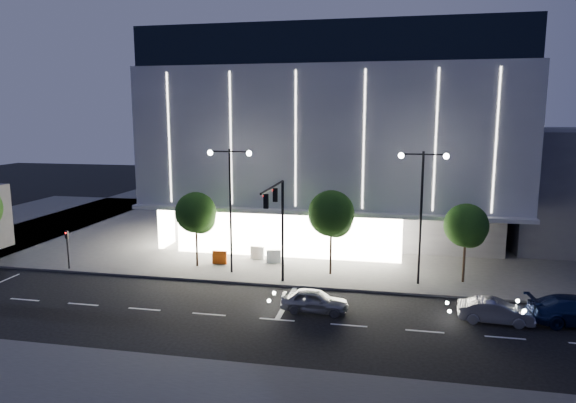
{
  "coord_description": "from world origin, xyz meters",
  "views": [
    {
      "loc": [
        7.93,
        -27.98,
        11.27
      ],
      "look_at": [
        0.62,
        8.53,
        5.0
      ],
      "focal_mm": 32.0,
      "sensor_mm": 36.0,
      "label": 1
    }
  ],
  "objects_px": {
    "street_lamp_east": "(422,198)",
    "traffic_mast": "(278,215)",
    "car_second": "(495,311)",
    "barrier_d": "(274,256)",
    "ped_signal_far": "(68,246)",
    "tree_mid": "(332,216)",
    "barrier_c": "(220,257)",
    "tree_left": "(196,215)",
    "car_lead": "(315,301)",
    "barrier_b": "(257,253)",
    "tree_right": "(466,228)",
    "street_lamp_west": "(230,192)"
  },
  "relations": [
    {
      "from": "traffic_mast",
      "to": "tree_left",
      "type": "height_order",
      "value": "traffic_mast"
    },
    {
      "from": "street_lamp_east",
      "to": "barrier_d",
      "type": "height_order",
      "value": "street_lamp_east"
    },
    {
      "from": "street_lamp_west",
      "to": "barrier_d",
      "type": "height_order",
      "value": "street_lamp_west"
    },
    {
      "from": "barrier_b",
      "to": "ped_signal_far",
      "type": "bearing_deg",
      "value": -150.94
    },
    {
      "from": "ped_signal_far",
      "to": "car_lead",
      "type": "distance_m",
      "value": 19.42
    },
    {
      "from": "traffic_mast",
      "to": "tree_right",
      "type": "height_order",
      "value": "traffic_mast"
    },
    {
      "from": "ped_signal_far",
      "to": "barrier_c",
      "type": "relative_size",
      "value": 2.73
    },
    {
      "from": "barrier_c",
      "to": "barrier_d",
      "type": "height_order",
      "value": "same"
    },
    {
      "from": "traffic_mast",
      "to": "tree_mid",
      "type": "bearing_deg",
      "value": 50.58
    },
    {
      "from": "street_lamp_west",
      "to": "barrier_b",
      "type": "relative_size",
      "value": 8.18
    },
    {
      "from": "tree_left",
      "to": "traffic_mast",
      "type": "bearing_deg",
      "value": -27.84
    },
    {
      "from": "tree_right",
      "to": "barrier_b",
      "type": "relative_size",
      "value": 5.01
    },
    {
      "from": "street_lamp_east",
      "to": "car_lead",
      "type": "bearing_deg",
      "value": -136.02
    },
    {
      "from": "tree_right",
      "to": "car_second",
      "type": "distance_m",
      "value": 7.33
    },
    {
      "from": "barrier_b",
      "to": "car_second",
      "type": "bearing_deg",
      "value": -22.75
    },
    {
      "from": "ped_signal_far",
      "to": "barrier_c",
      "type": "distance_m",
      "value": 11.06
    },
    {
      "from": "tree_mid",
      "to": "barrier_b",
      "type": "distance_m",
      "value": 7.59
    },
    {
      "from": "ped_signal_far",
      "to": "street_lamp_east",
      "type": "bearing_deg",
      "value": 3.44
    },
    {
      "from": "traffic_mast",
      "to": "barrier_b",
      "type": "height_order",
      "value": "traffic_mast"
    },
    {
      "from": "tree_left",
      "to": "car_second",
      "type": "distance_m",
      "value": 21.14
    },
    {
      "from": "street_lamp_east",
      "to": "traffic_mast",
      "type": "bearing_deg",
      "value": -163.52
    },
    {
      "from": "ped_signal_far",
      "to": "tree_mid",
      "type": "relative_size",
      "value": 0.49
    },
    {
      "from": "street_lamp_west",
      "to": "car_second",
      "type": "bearing_deg",
      "value": -18.09
    },
    {
      "from": "street_lamp_east",
      "to": "tree_mid",
      "type": "distance_m",
      "value": 6.27
    },
    {
      "from": "car_second",
      "to": "barrier_c",
      "type": "height_order",
      "value": "car_second"
    },
    {
      "from": "street_lamp_east",
      "to": "barrier_c",
      "type": "distance_m",
      "value": 15.58
    },
    {
      "from": "street_lamp_east",
      "to": "tree_left",
      "type": "bearing_deg",
      "value": 176.35
    },
    {
      "from": "tree_right",
      "to": "street_lamp_west",
      "type": "bearing_deg",
      "value": -176.36
    },
    {
      "from": "tree_left",
      "to": "barrier_b",
      "type": "distance_m",
      "value": 5.82
    },
    {
      "from": "tree_mid",
      "to": "car_second",
      "type": "bearing_deg",
      "value": -33.58
    },
    {
      "from": "street_lamp_west",
      "to": "tree_right",
      "type": "xyz_separation_m",
      "value": [
        16.03,
        1.02,
        -2.07
      ]
    },
    {
      "from": "car_second",
      "to": "barrier_c",
      "type": "distance_m",
      "value": 19.8
    },
    {
      "from": "ped_signal_far",
      "to": "car_second",
      "type": "height_order",
      "value": "ped_signal_far"
    },
    {
      "from": "street_lamp_west",
      "to": "street_lamp_east",
      "type": "relative_size",
      "value": 1.0
    },
    {
      "from": "barrier_c",
      "to": "barrier_d",
      "type": "xyz_separation_m",
      "value": [
        3.96,
        1.06,
        0.0
      ]
    },
    {
      "from": "car_lead",
      "to": "barrier_d",
      "type": "distance_m",
      "value": 9.87
    },
    {
      "from": "tree_mid",
      "to": "barrier_c",
      "type": "height_order",
      "value": "tree_mid"
    },
    {
      "from": "traffic_mast",
      "to": "street_lamp_west",
      "type": "relative_size",
      "value": 0.79
    },
    {
      "from": "car_lead",
      "to": "barrier_b",
      "type": "relative_size",
      "value": 3.56
    },
    {
      "from": "car_second",
      "to": "barrier_d",
      "type": "relative_size",
      "value": 3.59
    },
    {
      "from": "car_lead",
      "to": "barrier_d",
      "type": "xyz_separation_m",
      "value": [
        -4.45,
        8.81,
        -0.02
      ]
    },
    {
      "from": "tree_mid",
      "to": "barrier_d",
      "type": "xyz_separation_m",
      "value": [
        -4.6,
        1.88,
        -3.68
      ]
    },
    {
      "from": "ped_signal_far",
      "to": "tree_mid",
      "type": "height_order",
      "value": "tree_mid"
    },
    {
      "from": "car_lead",
      "to": "barrier_d",
      "type": "height_order",
      "value": "car_lead"
    },
    {
      "from": "tree_left",
      "to": "barrier_c",
      "type": "height_order",
      "value": "tree_left"
    },
    {
      "from": "tree_left",
      "to": "tree_right",
      "type": "relative_size",
      "value": 1.04
    },
    {
      "from": "car_lead",
      "to": "traffic_mast",
      "type": "bearing_deg",
      "value": 43.88
    },
    {
      "from": "car_second",
      "to": "barrier_d",
      "type": "distance_m",
      "value": 16.7
    },
    {
      "from": "street_lamp_east",
      "to": "car_second",
      "type": "distance_m",
      "value": 8.56
    },
    {
      "from": "traffic_mast",
      "to": "street_lamp_west",
      "type": "bearing_deg",
      "value": 146.35
    }
  ]
}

